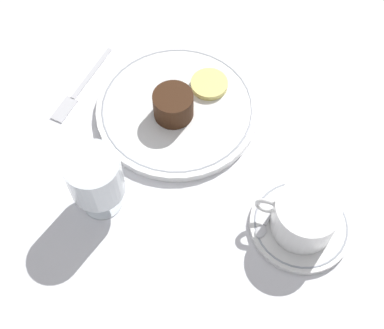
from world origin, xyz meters
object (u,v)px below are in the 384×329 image
object	(u,v)px
fork	(77,92)
coffee_cup	(305,216)
dessert_cake	(173,105)
wine_glass	(95,178)
dinner_plate	(177,109)

from	to	relation	value
fork	coffee_cup	bearing A→B (deg)	160.98
fork	dessert_cake	xyz separation A→B (m)	(-0.17, 0.01, 0.03)
wine_glass	dinner_plate	bearing A→B (deg)	-107.09
dinner_plate	wine_glass	world-z (taller)	wine_glass
coffee_cup	wine_glass	xyz separation A→B (m)	(0.29, 0.04, 0.03)
dinner_plate	fork	size ratio (longest dim) A/B	1.53
dinner_plate	fork	distance (m)	0.17
dinner_plate	coffee_cup	size ratio (longest dim) A/B	2.27
wine_glass	fork	distance (m)	0.23
dinner_plate	coffee_cup	xyz separation A→B (m)	(-0.23, 0.15, 0.03)
wine_glass	dessert_cake	xyz separation A→B (m)	(-0.06, -0.17, -0.04)
fork	dinner_plate	bearing A→B (deg)	-177.00
dinner_plate	dessert_cake	size ratio (longest dim) A/B	4.12
dinner_plate	dessert_cake	world-z (taller)	dessert_cake
wine_glass	dessert_cake	distance (m)	0.19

